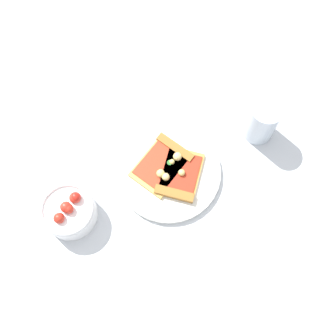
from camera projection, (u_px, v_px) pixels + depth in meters
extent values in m
plane|color=silver|center=(166.00, 163.00, 0.98)|extent=(2.40, 2.40, 0.00)
cylinder|color=silver|center=(168.00, 172.00, 0.97)|extent=(0.24, 0.24, 0.01)
cube|color=gold|center=(180.00, 174.00, 0.96)|extent=(0.15, 0.13, 0.01)
cube|color=#A36B2D|center=(175.00, 194.00, 0.94)|extent=(0.06, 0.09, 0.01)
cube|color=#B22D19|center=(180.00, 173.00, 0.95)|extent=(0.13, 0.12, 0.00)
sphere|color=#EAD172|center=(182.00, 173.00, 0.95)|extent=(0.02, 0.02, 0.02)
sphere|color=#F2D87F|center=(177.00, 157.00, 0.96)|extent=(0.02, 0.02, 0.02)
cube|color=#E5B256|center=(161.00, 166.00, 0.96)|extent=(0.16, 0.16, 0.01)
cube|color=#A36B2D|center=(175.00, 148.00, 0.97)|extent=(0.09, 0.08, 0.01)
cube|color=red|center=(161.00, 165.00, 0.96)|extent=(0.14, 0.14, 0.00)
sphere|color=#EAD172|center=(161.00, 173.00, 0.94)|extent=(0.02, 0.02, 0.02)
sphere|color=#EAD172|center=(172.00, 162.00, 0.95)|extent=(0.01, 0.01, 0.01)
cylinder|color=#2D722D|center=(170.00, 163.00, 0.96)|extent=(0.01, 0.01, 0.00)
sphere|color=#F2D87F|center=(166.00, 177.00, 0.94)|extent=(0.02, 0.02, 0.02)
cylinder|color=white|center=(69.00, 212.00, 0.92)|extent=(0.12, 0.12, 0.05)
torus|color=white|center=(66.00, 209.00, 0.89)|extent=(0.12, 0.12, 0.01)
sphere|color=red|center=(64.00, 207.00, 0.89)|extent=(0.02, 0.02, 0.02)
sphere|color=red|center=(75.00, 198.00, 0.89)|extent=(0.02, 0.02, 0.02)
sphere|color=red|center=(59.00, 218.00, 0.88)|extent=(0.02, 0.02, 0.02)
sphere|color=red|center=(69.00, 209.00, 0.88)|extent=(0.02, 0.02, 0.02)
sphere|color=red|center=(76.00, 197.00, 0.89)|extent=(0.02, 0.02, 0.02)
sphere|color=red|center=(66.00, 207.00, 0.88)|extent=(0.02, 0.02, 0.02)
cylinder|color=silver|center=(262.00, 121.00, 0.96)|extent=(0.07, 0.07, 0.12)
cylinder|color=#592D0F|center=(261.00, 123.00, 0.97)|extent=(0.06, 0.06, 0.09)
cube|color=white|center=(263.00, 121.00, 0.93)|extent=(0.02, 0.02, 0.02)
cube|color=white|center=(261.00, 111.00, 0.94)|extent=(0.02, 0.02, 0.02)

